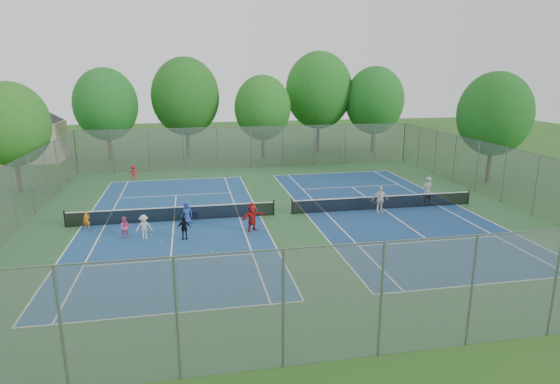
# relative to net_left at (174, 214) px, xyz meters

# --- Properties ---
(ground) EXTENTS (120.00, 120.00, 0.00)m
(ground) POSITION_rel_net_left_xyz_m (7.00, 0.00, -0.46)
(ground) COLOR #27551A
(ground) RESTS_ON ground
(court_pad) EXTENTS (32.00, 32.00, 0.01)m
(court_pad) POSITION_rel_net_left_xyz_m (7.00, 0.00, -0.45)
(court_pad) COLOR #2B5C30
(court_pad) RESTS_ON ground
(court_left) EXTENTS (10.97, 23.77, 0.01)m
(court_left) POSITION_rel_net_left_xyz_m (0.00, 0.00, -0.44)
(court_left) COLOR navy
(court_left) RESTS_ON court_pad
(court_right) EXTENTS (10.97, 23.77, 0.01)m
(court_right) POSITION_rel_net_left_xyz_m (14.00, 0.00, -0.44)
(court_right) COLOR navy
(court_right) RESTS_ON court_pad
(net_left) EXTENTS (12.87, 0.10, 0.91)m
(net_left) POSITION_rel_net_left_xyz_m (0.00, 0.00, 0.00)
(net_left) COLOR black
(net_left) RESTS_ON ground
(net_right) EXTENTS (12.87, 0.10, 0.91)m
(net_right) POSITION_rel_net_left_xyz_m (14.00, 0.00, 0.00)
(net_right) COLOR black
(net_right) RESTS_ON ground
(fence_north) EXTENTS (32.00, 0.10, 4.00)m
(fence_north) POSITION_rel_net_left_xyz_m (7.00, 16.00, 1.54)
(fence_north) COLOR gray
(fence_north) RESTS_ON ground
(fence_south) EXTENTS (32.00, 0.10, 4.00)m
(fence_south) POSITION_rel_net_left_xyz_m (7.00, -16.00, 1.54)
(fence_south) COLOR gray
(fence_south) RESTS_ON ground
(fence_west) EXTENTS (0.10, 32.00, 4.00)m
(fence_west) POSITION_rel_net_left_xyz_m (-9.00, 0.00, 1.54)
(fence_west) COLOR gray
(fence_west) RESTS_ON ground
(fence_east) EXTENTS (0.10, 32.00, 4.00)m
(fence_east) POSITION_rel_net_left_xyz_m (23.00, 0.00, 1.54)
(fence_east) COLOR gray
(fence_east) RESTS_ON ground
(house) EXTENTS (11.03, 11.03, 7.30)m
(house) POSITION_rel_net_left_xyz_m (-15.00, 24.00, 3.76)
(house) COLOR #B7A88C
(house) RESTS_ON ground
(tree_nw) EXTENTS (6.40, 6.40, 9.58)m
(tree_nw) POSITION_rel_net_left_xyz_m (-7.00, 22.00, 5.44)
(tree_nw) COLOR #443326
(tree_nw) RESTS_ON ground
(tree_nl) EXTENTS (7.20, 7.20, 10.69)m
(tree_nl) POSITION_rel_net_left_xyz_m (1.00, 23.00, 6.09)
(tree_nl) COLOR #443326
(tree_nl) RESTS_ON ground
(tree_nc) EXTENTS (6.00, 6.00, 8.85)m
(tree_nc) POSITION_rel_net_left_xyz_m (9.00, 21.00, 4.94)
(tree_nc) COLOR #443326
(tree_nc) RESTS_ON ground
(tree_nr) EXTENTS (7.60, 7.60, 11.42)m
(tree_nr) POSITION_rel_net_left_xyz_m (16.00, 24.00, 6.59)
(tree_nr) COLOR #443326
(tree_nr) RESTS_ON ground
(tree_ne) EXTENTS (6.60, 6.60, 9.77)m
(tree_ne) POSITION_rel_net_left_xyz_m (22.00, 22.00, 5.51)
(tree_ne) COLOR #443326
(tree_ne) RESTS_ON ground
(tree_side_w) EXTENTS (5.60, 5.60, 8.47)m
(tree_side_w) POSITION_rel_net_left_xyz_m (-12.00, 10.00, 4.79)
(tree_side_w) COLOR #443326
(tree_side_w) RESTS_ON ground
(tree_side_e) EXTENTS (6.00, 6.00, 9.20)m
(tree_side_e) POSITION_rel_net_left_xyz_m (26.00, 6.00, 5.29)
(tree_side_e) COLOR #443326
(tree_side_e) RESTS_ON ground
(ball_crate) EXTENTS (0.51, 0.51, 0.34)m
(ball_crate) POSITION_rel_net_left_xyz_m (1.18, 0.72, -0.28)
(ball_crate) COLOR blue
(ball_crate) RESTS_ON ground
(ball_hopper) EXTENTS (0.27, 0.27, 0.48)m
(ball_hopper) POSITION_rel_net_left_xyz_m (0.56, 1.03, -0.22)
(ball_hopper) COLOR #238334
(ball_hopper) RESTS_ON ground
(student_a) EXTENTS (0.46, 0.36, 1.12)m
(student_a) POSITION_rel_net_left_xyz_m (-5.03, -0.60, 0.10)
(student_a) COLOR orange
(student_a) RESTS_ON ground
(student_b) EXTENTS (0.68, 0.56, 1.28)m
(student_b) POSITION_rel_net_left_xyz_m (-2.56, -2.68, 0.19)
(student_b) COLOR #D6538A
(student_b) RESTS_ON ground
(student_c) EXTENTS (0.92, 0.56, 1.40)m
(student_c) POSITION_rel_net_left_xyz_m (-1.53, -2.95, 0.24)
(student_c) COLOR beige
(student_c) RESTS_ON ground
(student_d) EXTENTS (0.76, 0.32, 1.30)m
(student_d) POSITION_rel_net_left_xyz_m (0.67, -3.46, 0.19)
(student_d) COLOR black
(student_d) RESTS_ON ground
(student_e) EXTENTS (0.75, 0.58, 1.36)m
(student_e) POSITION_rel_net_left_xyz_m (0.84, -0.63, 0.23)
(student_e) COLOR #294799
(student_e) RESTS_ON ground
(student_f) EXTENTS (1.65, 1.21, 1.73)m
(student_f) POSITION_rel_net_left_xyz_m (4.59, -2.81, 0.41)
(student_f) COLOR #A71B17
(student_f) RESTS_ON ground
(child_far_baseline) EXTENTS (0.81, 0.47, 1.24)m
(child_far_baseline) POSITION_rel_net_left_xyz_m (-3.72, 12.81, 0.16)
(child_far_baseline) COLOR #A91826
(child_far_baseline) RESTS_ON ground
(instructor) EXTENTS (0.79, 0.56, 2.02)m
(instructor) POSITION_rel_net_left_xyz_m (17.42, 0.43, 0.56)
(instructor) COLOR #9B9C9E
(instructor) RESTS_ON ground
(teen_court_b) EXTENTS (1.09, 0.51, 1.81)m
(teen_court_b) POSITION_rel_net_left_xyz_m (13.42, -0.71, 0.45)
(teen_court_b) COLOR silver
(teen_court_b) RESTS_ON ground
(tennis_ball_0) EXTENTS (0.07, 0.07, 0.07)m
(tennis_ball_0) POSITION_rel_net_left_xyz_m (-3.90, -3.12, -0.42)
(tennis_ball_0) COLOR yellow
(tennis_ball_0) RESTS_ON ground
(tennis_ball_1) EXTENTS (0.07, 0.07, 0.07)m
(tennis_ball_1) POSITION_rel_net_left_xyz_m (-1.17, -2.56, -0.42)
(tennis_ball_1) COLOR #C9DF34
(tennis_ball_1) RESTS_ON ground
(tennis_ball_2) EXTENTS (0.07, 0.07, 0.07)m
(tennis_ball_2) POSITION_rel_net_left_xyz_m (2.04, -5.75, -0.42)
(tennis_ball_2) COLOR yellow
(tennis_ball_2) RESTS_ON ground
(tennis_ball_3) EXTENTS (0.07, 0.07, 0.07)m
(tennis_ball_3) POSITION_rel_net_left_xyz_m (-0.72, -1.21, -0.42)
(tennis_ball_3) COLOR #C7E435
(tennis_ball_3) RESTS_ON ground
(tennis_ball_4) EXTENTS (0.07, 0.07, 0.07)m
(tennis_ball_4) POSITION_rel_net_left_xyz_m (1.47, -5.38, -0.42)
(tennis_ball_4) COLOR #C8D030
(tennis_ball_4) RESTS_ON ground
(tennis_ball_5) EXTENTS (0.07, 0.07, 0.07)m
(tennis_ball_5) POSITION_rel_net_left_xyz_m (-2.36, -5.58, -0.42)
(tennis_ball_5) COLOR #D6EB36
(tennis_ball_5) RESTS_ON ground
(tennis_ball_6) EXTENTS (0.07, 0.07, 0.07)m
(tennis_ball_6) POSITION_rel_net_left_xyz_m (-3.00, -6.79, -0.42)
(tennis_ball_6) COLOR #A2C32D
(tennis_ball_6) RESTS_ON ground
(tennis_ball_7) EXTENTS (0.07, 0.07, 0.07)m
(tennis_ball_7) POSITION_rel_net_left_xyz_m (0.05, -2.56, -0.42)
(tennis_ball_7) COLOR #B4DD33
(tennis_ball_7) RESTS_ON ground
(tennis_ball_8) EXTENTS (0.07, 0.07, 0.07)m
(tennis_ball_8) POSITION_rel_net_left_xyz_m (0.69, -1.53, -0.42)
(tennis_ball_8) COLOR #A5C62E
(tennis_ball_8) RESTS_ON ground
(tennis_ball_9) EXTENTS (0.07, 0.07, 0.07)m
(tennis_ball_9) POSITION_rel_net_left_xyz_m (-1.61, -6.18, -0.42)
(tennis_ball_9) COLOR yellow
(tennis_ball_9) RESTS_ON ground
(tennis_ball_10) EXTENTS (0.07, 0.07, 0.07)m
(tennis_ball_10) POSITION_rel_net_left_xyz_m (-0.57, -3.77, -0.42)
(tennis_ball_10) COLOR gold
(tennis_ball_10) RESTS_ON ground
(tennis_ball_11) EXTENTS (0.07, 0.07, 0.07)m
(tennis_ball_11) POSITION_rel_net_left_xyz_m (-4.46, -1.27, -0.42)
(tennis_ball_11) COLOR gold
(tennis_ball_11) RESTS_ON ground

